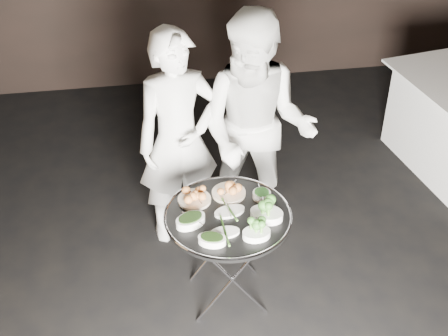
{
  "coord_description": "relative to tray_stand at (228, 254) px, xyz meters",
  "views": [
    {
      "loc": [
        -0.69,
        -2.42,
        3.14
      ],
      "look_at": [
        -0.22,
        0.57,
        0.95
      ],
      "focal_mm": 50.0,
      "sensor_mm": 36.0,
      "label": 1
    }
  ],
  "objects": [
    {
      "name": "potato_plate_a",
      "position": [
        -0.18,
        0.17,
        0.35
      ],
      "size": [
        0.21,
        0.21,
        0.08
      ],
      "rotation": [
        0.0,
        0.0,
        0.28
      ],
      "color": "beige",
      "rests_on": "serving_tray"
    },
    {
      "name": "serving_utensils",
      "position": [
        0.02,
        0.07,
        0.37
      ],
      "size": [
        0.57,
        0.4,
        0.01
      ],
      "color": "silver",
      "rests_on": "serving_tray"
    },
    {
      "name": "spinach_bowl_b",
      "position": [
        -0.13,
        -0.23,
        0.35
      ],
      "size": [
        0.19,
        0.15,
        0.07
      ],
      "rotation": [
        0.0,
        0.0,
        -0.31
      ],
      "color": "silver",
      "rests_on": "serving_tray"
    },
    {
      "name": "waiter_left",
      "position": [
        -0.23,
        0.71,
        0.42
      ],
      "size": [
        0.66,
        0.5,
        1.61
      ],
      "primitive_type": "imported",
      "rotation": [
        0.0,
        0.0,
        0.21
      ],
      "color": "silver",
      "rests_on": "floor"
    },
    {
      "name": "asparagus_plate_a",
      "position": [
        0.01,
        0.02,
        0.34
      ],
      "size": [
        0.21,
        0.15,
        0.04
      ],
      "rotation": [
        0.0,
        0.0,
        0.25
      ],
      "color": "silver",
      "rests_on": "serving_tray"
    },
    {
      "name": "broccoli_bowl_b",
      "position": [
        0.13,
        -0.22,
        0.35
      ],
      "size": [
        0.17,
        0.13,
        0.07
      ],
      "rotation": [
        0.0,
        0.0,
        0.08
      ],
      "color": "silver",
      "rests_on": "serving_tray"
    },
    {
      "name": "broccoli_bowl_a",
      "position": [
        0.22,
        -0.06,
        0.36
      ],
      "size": [
        0.24,
        0.21,
        0.08
      ],
      "rotation": [
        0.0,
        0.0,
        -0.4
      ],
      "color": "silver",
      "rests_on": "serving_tray"
    },
    {
      "name": "asparagus_plate_b",
      "position": [
        -0.04,
        -0.16,
        0.34
      ],
      "size": [
        0.18,
        0.1,
        0.04
      ],
      "rotation": [
        0.0,
        0.0,
        0.04
      ],
      "color": "silver",
      "rests_on": "serving_tray"
    },
    {
      "name": "waiter_right",
      "position": [
        0.31,
        0.67,
        0.47
      ],
      "size": [
        1.01,
        0.9,
        1.71
      ],
      "primitive_type": "imported",
      "rotation": [
        0.0,
        0.0,
        -0.37
      ],
      "color": "silver",
      "rests_on": "floor"
    },
    {
      "name": "serving_tray",
      "position": [
        0.0,
        0.0,
        0.31
      ],
      "size": [
        0.78,
        0.78,
        0.04
      ],
      "color": "black",
      "rests_on": "tray_stand"
    },
    {
      "name": "tray_stand",
      "position": [
        0.0,
        0.0,
        0.0
      ],
      "size": [
        0.47,
        0.4,
        0.69
      ],
      "rotation": [
        0.0,
        0.0,
        0.0
      ],
      "color": "silver",
      "rests_on": "floor"
    },
    {
      "name": "greens_bowl",
      "position": [
        0.23,
        0.13,
        0.35
      ],
      "size": [
        0.11,
        0.11,
        0.07
      ],
      "rotation": [
        0.0,
        0.0,
        -0.05
      ],
      "color": "silver",
      "rests_on": "serving_tray"
    },
    {
      "name": "potato_plate_b",
      "position": [
        0.04,
        0.2,
        0.36
      ],
      "size": [
        0.22,
        0.22,
        0.08
      ],
      "rotation": [
        0.0,
        0.0,
        0.4
      ],
      "color": "beige",
      "rests_on": "serving_tray"
    },
    {
      "name": "spinach_bowl_a",
      "position": [
        -0.23,
        -0.05,
        0.36
      ],
      "size": [
        0.22,
        0.19,
        0.08
      ],
      "rotation": [
        0.0,
        0.0,
        0.42
      ],
      "color": "silver",
      "rests_on": "serving_tray"
    }
  ]
}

